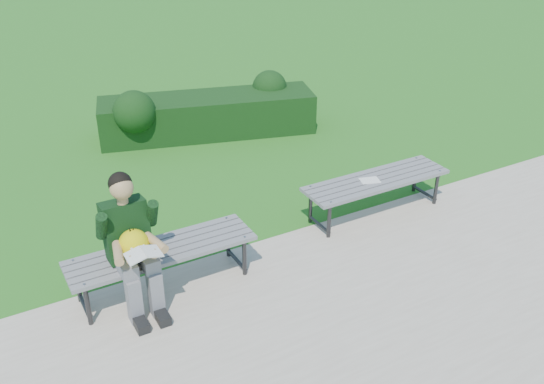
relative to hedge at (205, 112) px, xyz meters
name	(u,v)px	position (x,y,z in m)	size (l,w,h in m)	color
ground	(283,235)	(-0.43, -3.13, -0.35)	(80.00, 80.00, 0.00)	#387B26
walkway	(380,325)	(-0.43, -4.88, -0.34)	(30.00, 3.50, 0.02)	#AB9E8E
hedge	(205,112)	(0.00, 0.00, 0.00)	(3.34, 1.67, 0.88)	#113A0D
bench_left	(162,253)	(-1.93, -3.41, 0.06)	(1.80, 0.50, 0.46)	slate
bench_right	(376,183)	(0.76, -3.24, 0.06)	(1.80, 0.50, 0.46)	slate
seated_boy	(131,240)	(-2.23, -3.50, 0.36)	(0.56, 0.76, 1.31)	gray
paper_sheet	(370,180)	(0.66, -3.24, 0.12)	(0.26, 0.22, 0.01)	white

